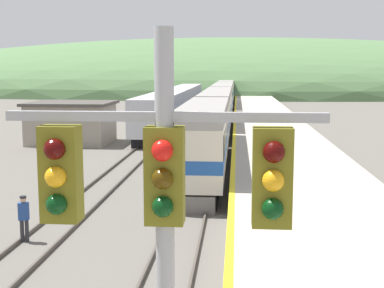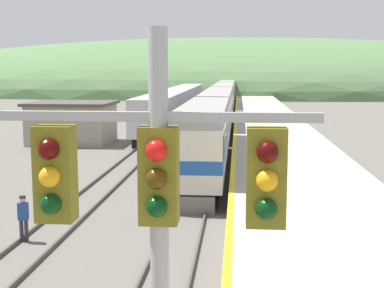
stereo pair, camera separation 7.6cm
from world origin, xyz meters
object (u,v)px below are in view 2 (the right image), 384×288
Objects in this scene: carriage_second at (218,109)px; carriage_fourth at (227,90)px; signal_mast_main at (159,233)px; siding_train at (177,105)px; express_train_lead_car at (203,136)px; carriage_third at (224,97)px; track_worker at (23,216)px.

carriage_second and carriage_fourth have the same top height.
carriage_second is 48.18m from signal_mast_main.
siding_train is 6.62× the size of signal_mast_main.
express_train_lead_car is 45.67m from carriage_third.
signal_mast_main is (1.24, -95.27, 2.28)m from carriage_fourth.
carriage_second is 13.52× the size of track_worker.
siding_train is at bearing -107.69° from carriage_third.
carriage_second is (0.00, 22.09, -0.01)m from express_train_lead_car.
carriage_second is 36.00m from track_worker.
signal_mast_main reaches higher than siding_train.
carriage_fourth is at bearing 90.75° from signal_mast_main.
carriage_third is 59.40m from track_worker.
express_train_lead_car is at bearing 92.73° from signal_mast_main.
express_train_lead_car is 30.51m from siding_train.
carriage_third is at bearing -90.00° from carriage_fourth.
siding_train is at bearing 89.24° from track_worker.
carriage_second is 3.46× the size of signal_mast_main.
signal_mast_main reaches higher than express_train_lead_car.
signal_mast_main is (1.24, -26.02, 2.27)m from express_train_lead_car.
siding_train reaches higher than track_worker.
carriage_fourth is 13.52× the size of track_worker.
express_train_lead_car reaches higher than carriage_third.
siding_train is at bearing 96.31° from signal_mast_main.
express_train_lead_car is 11.48× the size of track_worker.
carriage_fourth is (0.00, 69.25, -0.01)m from express_train_lead_car.
carriage_second and carriage_third have the same top height.
carriage_second reaches higher than track_worker.
express_train_lead_car is 0.85× the size of carriage_second.
carriage_second is at bearing 91.48° from signal_mast_main.
carriage_second is 9.43m from siding_train.
carriage_fourth reaches higher than track_worker.
carriage_fourth is 0.52× the size of siding_train.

